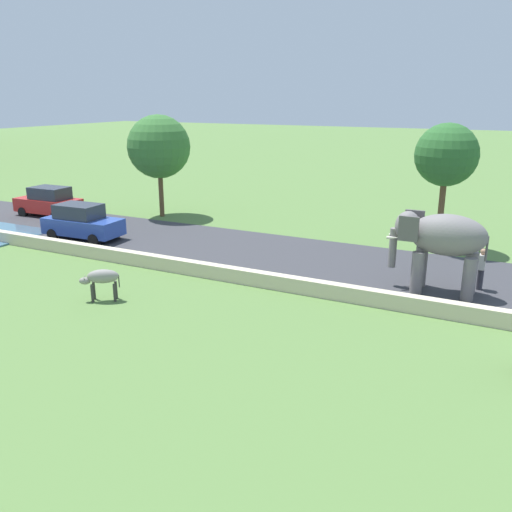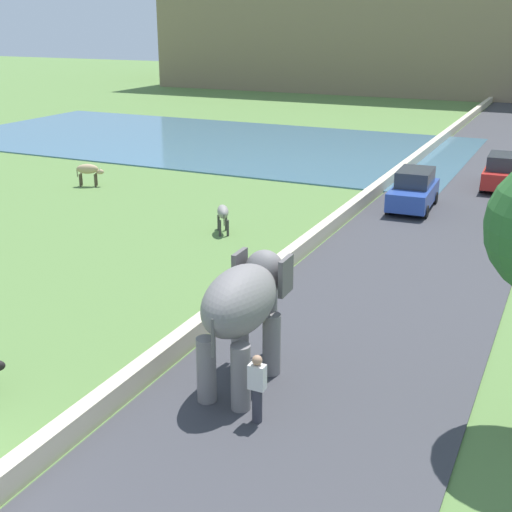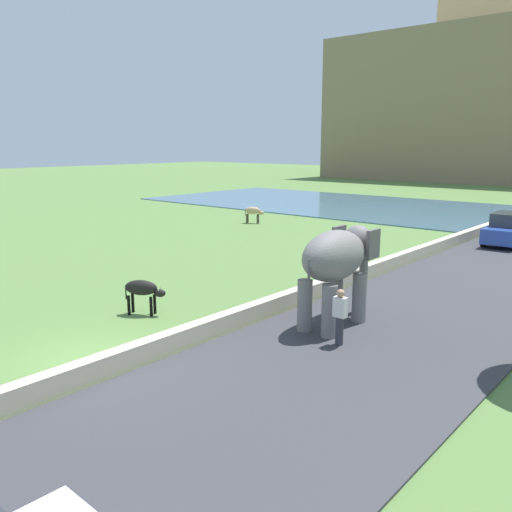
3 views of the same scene
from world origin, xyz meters
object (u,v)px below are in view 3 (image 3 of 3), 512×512
Objects in this scene: car_blue at (507,230)px; cow_grey at (345,234)px; elephant at (338,261)px; cow_black at (143,290)px; person_beside_elephant at (340,316)px; cow_tan at (253,211)px.

car_blue is 9.10m from cow_grey.
elephant is 2.53× the size of cow_black.
person_beside_elephant is at bearing -86.96° from car_blue.
car_blue is 2.92× the size of cow_tan.
car_blue reaches higher than cow_black.
cow_grey is at bearing 120.81° from person_beside_elephant.
car_blue is (-0.99, 18.62, 0.03)m from person_beside_elephant.
cow_grey is (-7.07, 11.85, -0.04)m from person_beside_elephant.
cow_tan is at bearing -170.85° from car_blue.
elephant is at bearing -42.43° from cow_tan.
cow_black and cow_grey have the same top height.
cow_black is 20.71m from cow_tan.
cow_grey is 10.79m from cow_tan.
elephant reaches higher than cow_tan.
elephant is 21.73m from cow_tan.
person_beside_elephant is 6.60m from cow_black.
elephant reaches higher than cow_grey.
person_beside_elephant is 13.80m from cow_grey.
person_beside_elephant is 1.19× the size of cow_black.
person_beside_elephant is at bearing -59.19° from cow_grey.
cow_black is at bearing -59.11° from cow_tan.
elephant is 0.85× the size of car_blue.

